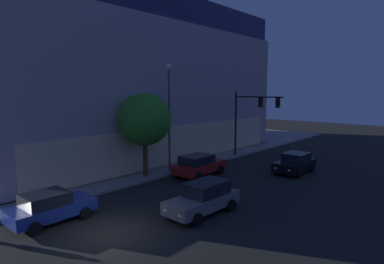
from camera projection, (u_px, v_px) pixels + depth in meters
ground_plane at (109, 234)px, 14.52m from camera, size 120.00×120.00×0.00m
modern_building at (90, 83)px, 37.51m from camera, size 30.78×29.98×14.88m
traffic_light_far_corner at (252, 111)px, 30.22m from camera, size 0.43×4.92×6.26m
street_lamp_sidewalk at (169, 105)px, 24.70m from camera, size 0.44×0.44×8.31m
sidewalk_tree at (145, 120)px, 23.44m from camera, size 3.88×3.88×6.17m
car_blue at (50, 207)px, 15.77m from camera, size 4.05×2.16×1.53m
car_grey at (204, 198)px, 16.92m from camera, size 4.41×2.04×1.66m
car_red at (199, 165)px, 24.42m from camera, size 4.45×2.30×1.63m
car_black at (295, 163)px, 25.41m from camera, size 4.05×2.15×1.56m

